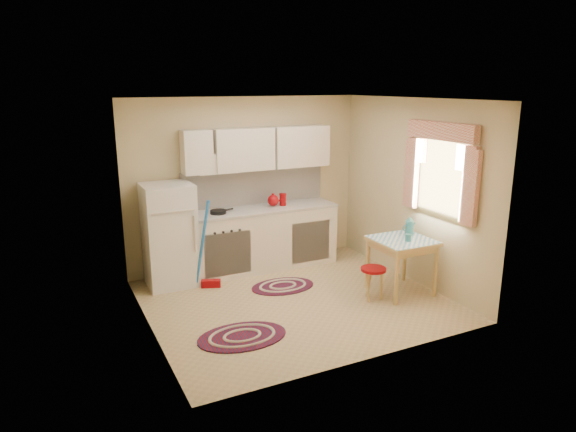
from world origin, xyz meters
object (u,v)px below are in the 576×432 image
Objects in this scene: fridge at (169,235)px; base_cabinets at (261,239)px; table at (401,266)px; stool at (373,284)px.

fridge is 0.62× the size of base_cabinets.
table is at bearing -31.33° from fridge.
table is (1.28, -1.66, -0.08)m from base_cabinets.
fridge reaches higher than stool.
base_cabinets is at bearing 115.54° from stool.
base_cabinets reaches higher than table.
stool is at bearing -64.46° from base_cabinets.
stool is at bearing -37.09° from fridge.
table is at bearing -52.41° from base_cabinets.
fridge is at bearing 148.67° from table.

